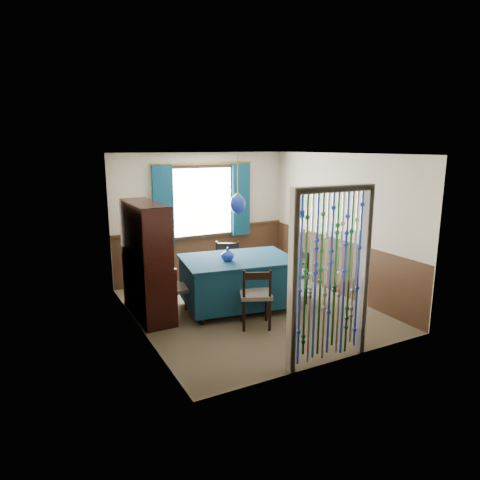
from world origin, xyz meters
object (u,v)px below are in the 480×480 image
dining_table (238,280)px  chair_right (295,274)px  vase_table (228,255)px  bowl_shelf (155,242)px  vase_sideboard (145,250)px  pendant_lamp (238,204)px  chair_near (256,296)px  chair_far (228,267)px  chair_left (179,289)px  sideboard (147,277)px

dining_table → chair_right: (1.03, -0.16, -0.01)m
vase_table → bowl_shelf: (-1.11, 0.14, 0.30)m
vase_sideboard → bowl_shelf: bearing=-90.0°
vase_table → dining_table: bearing=17.1°
pendant_lamp → bowl_shelf: pendant_lamp is taller
chair_near → chair_far: bearing=103.2°
chair_left → vase_sideboard: 0.84m
sideboard → vase_sideboard: (0.06, 0.27, 0.38)m
chair_left → vase_table: size_ratio=4.19×
dining_table → chair_left: bearing=179.6°
chair_right → pendant_lamp: 1.63m
vase_table → pendant_lamp: bearing=17.1°
chair_far → bowl_shelf: 1.77m
chair_right → dining_table: bearing=99.6°
chair_far → chair_right: (0.87, -0.86, -0.02)m
dining_table → chair_far: (0.16, 0.70, 0.01)m
chair_near → vase_table: vase_table is taller
chair_near → bowl_shelf: size_ratio=4.83×
chair_near → chair_left: size_ratio=1.11×
dining_table → chair_near: (-0.11, -0.79, 0.00)m
sideboard → pendant_lamp: bearing=-17.0°
chair_near → sideboard: 1.75m
sideboard → pendant_lamp: size_ratio=1.94×
vase_table → sideboard: bearing=158.0°
chair_near → pendant_lamp: pendant_lamp is taller
vase_table → bowl_shelf: 1.16m
chair_far → pendant_lamp: 1.43m
dining_table → vase_table: vase_table is taller
vase_table → chair_right: bearing=-4.2°
sideboard → vase_sideboard: bearing=76.6°
pendant_lamp → chair_near: bearing=-98.1°
chair_left → bowl_shelf: size_ratio=4.33×
chair_far → pendant_lamp: pendant_lamp is taller
chair_right → pendant_lamp: size_ratio=0.97×
chair_left → vase_sideboard: vase_sideboard is taller
chair_right → vase_table: vase_table is taller
chair_far → pendant_lamp: size_ratio=1.02×
dining_table → pendant_lamp: size_ratio=2.09×
chair_right → bowl_shelf: (-2.35, 0.24, 0.77)m
sideboard → vase_table: 1.30m
chair_near → bowl_shelf: bowl_shelf is taller
chair_right → vase_sideboard: 2.54m
chair_left → pendant_lamp: size_ratio=0.89×
chair_far → vase_table: vase_table is taller
vase_sideboard → vase_table: bearing=-33.6°
chair_left → chair_right: (1.99, -0.31, 0.04)m
pendant_lamp → sideboard: bearing=163.7°
chair_left → sideboard: bearing=-123.3°
pendant_lamp → vase_table: pendant_lamp is taller
chair_left → chair_right: chair_right is taller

